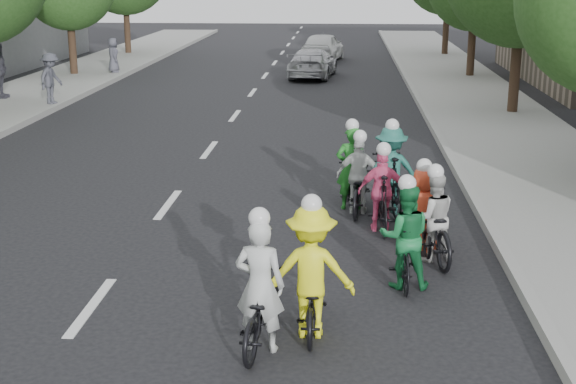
# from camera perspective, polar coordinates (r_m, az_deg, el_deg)

# --- Properties ---
(ground) EXTENTS (120.00, 120.00, 0.00)m
(ground) POSITION_cam_1_polar(r_m,az_deg,el_deg) (11.52, -13.81, -7.93)
(ground) COLOR black
(ground) RESTS_ON ground
(sidewalk_right) EXTENTS (4.00, 80.00, 0.15)m
(sidewalk_right) POSITION_cam_1_polar(r_m,az_deg,el_deg) (21.03, 16.44, 2.76)
(sidewalk_right) COLOR gray
(sidewalk_right) RESTS_ON ground
(curb_right) EXTENTS (0.18, 80.00, 0.18)m
(curb_right) POSITION_cam_1_polar(r_m,az_deg,el_deg) (20.69, 11.16, 2.95)
(curb_right) COLOR #999993
(curb_right) RESTS_ON ground
(cyclist_0) EXTENTS (0.83, 1.78, 1.82)m
(cyclist_0) POSITION_cam_1_polar(r_m,az_deg,el_deg) (9.87, -1.95, -7.87)
(cyclist_0) COLOR black
(cyclist_0) RESTS_ON ground
(cyclist_1) EXTENTS (0.77, 1.57, 1.70)m
(cyclist_1) POSITION_cam_1_polar(r_m,az_deg,el_deg) (11.82, 8.28, -3.69)
(cyclist_1) COLOR black
(cyclist_1) RESTS_ON ground
(cyclist_2) EXTENTS (1.11, 1.56, 1.86)m
(cyclist_2) POSITION_cam_1_polar(r_m,az_deg,el_deg) (10.16, 1.65, -6.41)
(cyclist_2) COLOR black
(cyclist_2) RESTS_ON ground
(cyclist_3) EXTENTS (0.87, 1.79, 1.61)m
(cyclist_3) POSITION_cam_1_polar(r_m,az_deg,el_deg) (14.31, 6.70, -0.34)
(cyclist_3) COLOR black
(cyclist_3) RESTS_ON ground
(cyclist_4) EXTENTS (0.74, 1.56, 1.58)m
(cyclist_4) POSITION_cam_1_polar(r_m,az_deg,el_deg) (13.37, 9.48, -1.89)
(cyclist_4) COLOR black
(cyclist_4) RESTS_ON ground
(cyclist_5) EXTENTS (0.63, 1.52, 1.78)m
(cyclist_5) POSITION_cam_1_polar(r_m,az_deg,el_deg) (15.58, 4.51, 1.05)
(cyclist_5) COLOR black
(cyclist_5) RESTS_ON ground
(cyclist_6) EXTENTS (1.01, 2.06, 1.59)m
(cyclist_6) POSITION_cam_1_polar(r_m,az_deg,el_deg) (13.00, 10.24, -2.26)
(cyclist_6) COLOR black
(cyclist_6) RESTS_ON ground
(cyclist_7) EXTENTS (1.18, 1.97, 1.83)m
(cyclist_7) POSITION_cam_1_polar(r_m,az_deg,el_deg) (15.33, 7.28, 1.11)
(cyclist_7) COLOR black
(cyclist_7) RESTS_ON ground
(cyclist_8) EXTENTS (0.90, 1.80, 1.62)m
(cyclist_8) POSITION_cam_1_polar(r_m,az_deg,el_deg) (15.32, 5.06, 0.57)
(cyclist_8) COLOR black
(cyclist_8) RESTS_ON ground
(follow_car_lead) EXTENTS (2.20, 4.43, 1.24)m
(follow_car_lead) POSITION_cam_1_polar(r_m,az_deg,el_deg) (34.80, 1.75, 9.15)
(follow_car_lead) COLOR #B2B3B7
(follow_car_lead) RESTS_ON ground
(follow_car_trail) EXTENTS (2.30, 4.45, 1.45)m
(follow_car_trail) POSITION_cam_1_polar(r_m,az_deg,el_deg) (41.04, 2.49, 10.27)
(follow_car_trail) COLOR white
(follow_car_trail) RESTS_ON ground
(spectator_0) EXTENTS (0.87, 1.21, 1.69)m
(spectator_0) POSITION_cam_1_polar(r_m,az_deg,el_deg) (28.07, -16.51, 7.75)
(spectator_0) COLOR #474953
(spectator_0) RESTS_ON sidewalk_left
(spectator_2) EXTENTS (0.71, 0.85, 1.48)m
(spectator_2) POSITION_cam_1_polar(r_m,az_deg,el_deg) (36.21, -12.32, 9.49)
(spectator_2) COLOR #51515F
(spectator_2) RESTS_ON sidewalk_left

